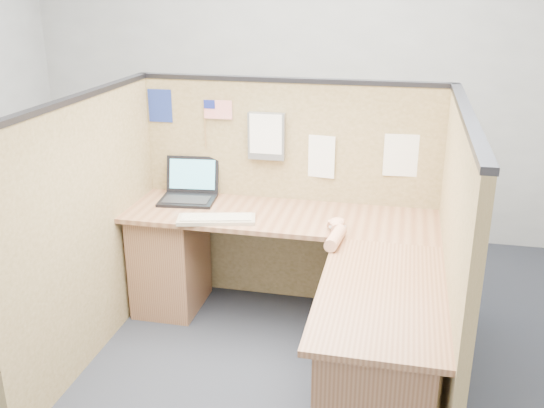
% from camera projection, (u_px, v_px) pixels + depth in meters
% --- Properties ---
extents(floor, '(5.00, 5.00, 0.00)m').
position_uv_depth(floor, '(255.00, 377.00, 3.41)').
color(floor, black).
rests_on(floor, ground).
extents(wall_back, '(5.00, 0.00, 5.00)m').
position_uv_depth(wall_back, '(319.00, 72.00, 5.00)').
color(wall_back, '#939598').
rests_on(wall_back, floor).
extents(cubicle_partitions, '(2.06, 1.83, 1.53)m').
position_uv_depth(cubicle_partitions, '(271.00, 223.00, 3.54)').
color(cubicle_partitions, brown).
rests_on(cubicle_partitions, floor).
extents(l_desk, '(1.95, 1.75, 0.73)m').
position_uv_depth(l_desk, '(297.00, 295.00, 3.50)').
color(l_desk, brown).
rests_on(l_desk, floor).
extents(laptop, '(0.38, 0.38, 0.26)m').
position_uv_depth(laptop, '(191.00, 189.00, 4.04)').
color(laptop, black).
rests_on(laptop, l_desk).
extents(keyboard, '(0.49, 0.27, 0.03)m').
position_uv_depth(keyboard, '(216.00, 219.00, 3.66)').
color(keyboard, gray).
rests_on(keyboard, l_desk).
extents(mouse, '(0.11, 0.07, 0.05)m').
position_uv_depth(mouse, '(337.00, 226.00, 3.54)').
color(mouse, silver).
rests_on(mouse, l_desk).
extents(hand_forearm, '(0.11, 0.39, 0.08)m').
position_uv_depth(hand_forearm, '(336.00, 233.00, 3.40)').
color(hand_forearm, tan).
rests_on(hand_forearm, l_desk).
extents(blue_poster, '(0.16, 0.01, 0.22)m').
position_uv_depth(blue_poster, '(160.00, 106.00, 4.03)').
color(blue_poster, navy).
rests_on(blue_poster, cubicle_partitions).
extents(american_flag, '(0.19, 0.01, 0.33)m').
position_uv_depth(american_flag, '(215.00, 111.00, 3.94)').
color(american_flag, olive).
rests_on(american_flag, cubicle_partitions).
extents(file_holder, '(0.24, 0.05, 0.31)m').
position_uv_depth(file_holder, '(266.00, 136.00, 3.91)').
color(file_holder, slate).
rests_on(file_holder, cubicle_partitions).
extents(paper_left, '(0.22, 0.03, 0.28)m').
position_uv_depth(paper_left, '(318.00, 156.00, 3.91)').
color(paper_left, white).
rests_on(paper_left, cubicle_partitions).
extents(paper_right, '(0.21, 0.02, 0.27)m').
position_uv_depth(paper_right, '(401.00, 155.00, 3.79)').
color(paper_right, white).
rests_on(paper_right, cubicle_partitions).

